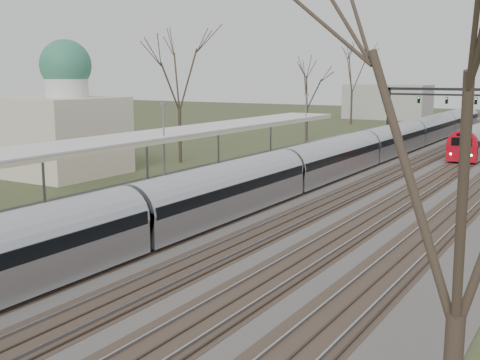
% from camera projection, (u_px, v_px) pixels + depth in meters
% --- Properties ---
extents(track_bed, '(24.00, 160.00, 0.22)m').
position_uv_depth(track_bed, '(397.00, 167.00, 50.20)').
color(track_bed, '#474442').
rests_on(track_bed, ground).
extents(platform, '(3.50, 69.00, 1.00)m').
position_uv_depth(platform, '(182.00, 184.00, 40.11)').
color(platform, '#9E9B93').
rests_on(platform, ground).
extents(canopy, '(4.10, 50.00, 3.11)m').
position_uv_depth(canopy, '(135.00, 139.00, 35.71)').
color(canopy, slate).
rests_on(canopy, platform).
extents(dome_building, '(10.00, 8.00, 10.30)m').
position_uv_depth(dome_building, '(53.00, 127.00, 46.42)').
color(dome_building, beige).
rests_on(dome_building, ground).
extents(signal_gantry, '(21.00, 0.59, 6.08)m').
position_uv_depth(signal_gantry, '(470.00, 98.00, 74.63)').
color(signal_gantry, black).
rests_on(signal_gantry, ground).
extents(tree_west_far, '(5.50, 5.50, 11.33)m').
position_uv_depth(tree_west_far, '(179.00, 71.00, 51.71)').
color(tree_west_far, '#2D231C').
rests_on(tree_west_far, ground).
extents(tree_east_near, '(4.50, 4.50, 9.27)m').
position_uv_depth(tree_east_near, '(467.00, 153.00, 8.86)').
color(tree_east_near, '#2D231C').
rests_on(tree_east_near, ground).
extents(train_near, '(2.62, 90.21, 3.05)m').
position_uv_depth(train_near, '(364.00, 149.00, 51.07)').
color(train_near, '#AEB1B9').
rests_on(train_near, ground).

